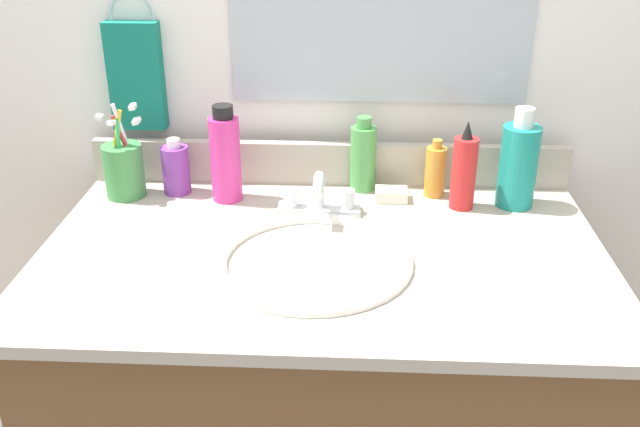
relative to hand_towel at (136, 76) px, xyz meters
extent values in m
cube|color=#B2A899|center=(0.40, -0.32, -0.23)|extent=(0.99, 0.61, 0.02)
cube|color=#B2A899|center=(0.40, -0.02, -0.18)|extent=(0.99, 0.02, 0.09)
cube|color=white|center=(0.40, 0.04, -0.38)|extent=(2.09, 0.04, 1.30)
torus|color=silver|center=(0.00, 0.02, 0.12)|extent=(0.10, 0.01, 0.10)
cube|color=#147260|center=(0.00, 0.00, 0.00)|extent=(0.11, 0.04, 0.22)
torus|color=white|center=(0.38, -0.36, -0.22)|extent=(0.34, 0.34, 0.02)
ellipsoid|color=white|center=(0.38, -0.36, -0.26)|extent=(0.29, 0.29, 0.11)
cylinder|color=#B2B5BA|center=(0.38, -0.36, -0.30)|extent=(0.04, 0.04, 0.01)
cube|color=silver|center=(0.38, -0.16, -0.21)|extent=(0.16, 0.05, 0.01)
cylinder|color=silver|center=(0.38, -0.16, -0.18)|extent=(0.02, 0.02, 0.06)
cylinder|color=silver|center=(0.38, -0.20, -0.15)|extent=(0.02, 0.09, 0.02)
cylinder|color=silver|center=(0.33, -0.16, -0.19)|extent=(0.03, 0.03, 0.04)
cylinder|color=silver|center=(0.44, -0.16, -0.19)|extent=(0.03, 0.03, 0.04)
cylinder|color=#D8338C|center=(0.20, -0.11, -0.13)|extent=(0.06, 0.06, 0.17)
cylinder|color=black|center=(0.20, -0.11, -0.04)|extent=(0.04, 0.04, 0.03)
cylinder|color=red|center=(0.66, -0.13, -0.15)|extent=(0.05, 0.05, 0.14)
cone|color=black|center=(0.66, -0.13, -0.06)|extent=(0.02, 0.02, 0.03)
cylinder|color=#7A3899|center=(0.09, -0.09, -0.17)|extent=(0.06, 0.06, 0.10)
cylinder|color=white|center=(0.09, -0.09, -0.11)|extent=(0.03, 0.03, 0.02)
cylinder|color=teal|center=(0.77, -0.11, -0.14)|extent=(0.07, 0.07, 0.16)
cylinder|color=white|center=(0.77, -0.11, -0.04)|extent=(0.04, 0.04, 0.04)
cylinder|color=#4C9E4C|center=(0.47, -0.05, -0.15)|extent=(0.05, 0.05, 0.13)
cylinder|color=#4C9E4C|center=(0.47, -0.05, -0.08)|extent=(0.03, 0.03, 0.02)
cylinder|color=gold|center=(0.61, -0.07, -0.17)|extent=(0.04, 0.04, 0.10)
cylinder|color=gold|center=(0.61, -0.07, -0.11)|extent=(0.02, 0.02, 0.02)
cylinder|color=#3F8C47|center=(-0.01, -0.11, -0.17)|extent=(0.08, 0.08, 0.11)
cylinder|color=green|center=(-0.01, -0.12, -0.13)|extent=(0.01, 0.04, 0.17)
cube|color=white|center=(-0.02, -0.14, -0.06)|extent=(0.01, 0.02, 0.01)
cylinder|color=#D8333F|center=(0.00, -0.10, -0.13)|extent=(0.05, 0.02, 0.16)
cube|color=white|center=(0.02, -0.10, -0.06)|extent=(0.01, 0.02, 0.01)
cylinder|color=white|center=(0.00, -0.10, -0.12)|extent=(0.04, 0.03, 0.18)
cube|color=white|center=(0.01, -0.08, -0.04)|extent=(0.01, 0.02, 0.01)
cylinder|color=yellow|center=(-0.03, -0.11, -0.12)|extent=(0.05, 0.01, 0.17)
cube|color=white|center=(-0.05, -0.11, -0.05)|extent=(0.01, 0.02, 0.01)
cylinder|color=orange|center=(0.00, -0.10, -0.13)|extent=(0.04, 0.03, 0.16)
cube|color=white|center=(0.02, -0.09, -0.07)|extent=(0.01, 0.02, 0.01)
cube|color=white|center=(0.53, -0.10, -0.21)|extent=(0.06, 0.04, 0.02)
camera|label=1|loc=(0.45, -1.42, 0.38)|focal=40.11mm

